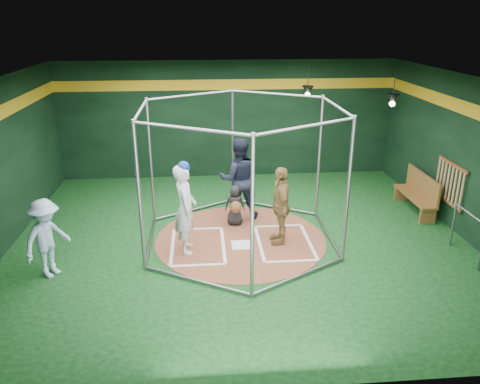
{
  "coord_description": "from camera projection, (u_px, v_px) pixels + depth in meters",
  "views": [
    {
      "loc": [
        -0.81,
        -9.38,
        4.72
      ],
      "look_at": [
        0.0,
        0.1,
        1.1
      ],
      "focal_mm": 35.0,
      "sensor_mm": 36.0,
      "label": 1
    }
  ],
  "objects": [
    {
      "name": "umpire",
      "position": [
        239.0,
        179.0,
        11.27
      ],
      "size": [
        0.98,
        0.77,
        2.0
      ],
      "primitive_type": "imported",
      "rotation": [
        0.0,
        0.0,
        3.13
      ],
      "color": "black",
      "rests_on": "clay_disc"
    },
    {
      "name": "pendant_lamp_far",
      "position": [
        393.0,
        99.0,
        11.68
      ],
      "size": [
        0.34,
        0.34,
        0.9
      ],
      "color": "black",
      "rests_on": "room_shell"
    },
    {
      "name": "bystander_blue",
      "position": [
        47.0,
        238.0,
        8.78
      ],
      "size": [
        1.03,
        1.16,
        1.56
      ],
      "primitive_type": "imported",
      "rotation": [
        0.0,
        0.0,
        1.01
      ],
      "color": "#AECBE6",
      "rests_on": "ground"
    },
    {
      "name": "clay_disc",
      "position": [
        240.0,
        239.0,
        10.47
      ],
      "size": [
        3.8,
        3.8,
        0.01
      ],
      "primitive_type": "cylinder",
      "color": "brown",
      "rests_on": "ground"
    },
    {
      "name": "steel_railing",
      "position": [
        468.0,
        228.0,
        9.49
      ],
      "size": [
        0.05,
        1.14,
        0.98
      ],
      "color": "gray",
      "rests_on": "ground"
    },
    {
      "name": "batting_cage",
      "position": [
        240.0,
        176.0,
        9.94
      ],
      "size": [
        4.05,
        4.67,
        3.0
      ],
      "color": "gray",
      "rests_on": "ground"
    },
    {
      "name": "batter_box_left",
      "position": [
        198.0,
        246.0,
        10.16
      ],
      "size": [
        1.17,
        1.77,
        0.01
      ],
      "color": "white",
      "rests_on": "clay_disc"
    },
    {
      "name": "visitor_leopard",
      "position": [
        281.0,
        205.0,
        10.05
      ],
      "size": [
        0.44,
        1.02,
        1.73
      ],
      "primitive_type": "imported",
      "rotation": [
        0.0,
        0.0,
        -1.58
      ],
      "color": "tan",
      "rests_on": "clay_disc"
    },
    {
      "name": "dugout_bench",
      "position": [
        418.0,
        192.0,
        11.81
      ],
      "size": [
        0.4,
        1.73,
        1.01
      ],
      "color": "brown",
      "rests_on": "ground"
    },
    {
      "name": "batter_box_right",
      "position": [
        284.0,
        242.0,
        10.31
      ],
      "size": [
        1.17,
        1.77,
        0.01
      ],
      "color": "white",
      "rests_on": "clay_disc"
    },
    {
      "name": "catcher_figure",
      "position": [
        235.0,
        205.0,
        11.01
      ],
      "size": [
        0.51,
        0.57,
        0.98
      ],
      "color": "black",
      "rests_on": "clay_disc"
    },
    {
      "name": "bat_rack",
      "position": [
        450.0,
        183.0,
        10.87
      ],
      "size": [
        0.07,
        1.25,
        0.98
      ],
      "color": "brown",
      "rests_on": "room_shell"
    },
    {
      "name": "pendant_lamp_near",
      "position": [
        308.0,
        90.0,
        13.03
      ],
      "size": [
        0.34,
        0.34,
        0.9
      ],
      "color": "black",
      "rests_on": "room_shell"
    },
    {
      "name": "room_shell",
      "position": [
        240.0,
        165.0,
        9.86
      ],
      "size": [
        10.1,
        9.1,
        3.53
      ],
      "color": "#0C3611",
      "rests_on": "ground"
    },
    {
      "name": "home_plate",
      "position": [
        242.0,
        245.0,
        10.19
      ],
      "size": [
        0.43,
        0.43,
        0.01
      ],
      "primitive_type": "cube",
      "color": "white",
      "rests_on": "clay_disc"
    },
    {
      "name": "batter_figure",
      "position": [
        185.0,
        208.0,
        9.63
      ],
      "size": [
        0.5,
        0.72,
        1.98
      ],
      "color": "silver",
      "rests_on": "clay_disc"
    }
  ]
}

